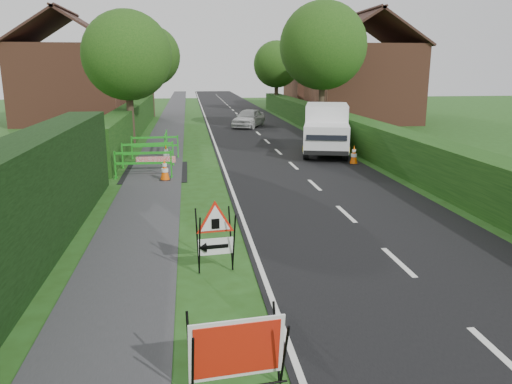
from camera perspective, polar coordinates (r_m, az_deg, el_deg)
ground at (r=9.15m, az=3.70°, el=-11.19°), size 120.00×120.00×0.00m
road_surface at (r=43.48m, az=-2.13°, el=8.85°), size 6.00×90.00×0.02m
footpath at (r=43.30m, az=-9.47°, el=8.65°), size 2.00×90.00×0.02m
hedge_west_far at (r=30.54m, az=-13.91°, el=6.26°), size 1.00×24.00×1.80m
hedge_east at (r=25.75m, az=11.00°, el=5.04°), size 1.20×50.00×1.50m
house_west at (r=39.02m, az=-20.40°, el=11.67°), size 7.50×7.40×7.88m
house_east_a at (r=38.28m, az=11.97°, el=12.20°), size 7.50×7.40×7.88m
house_east_b at (r=51.95m, az=7.82°, el=12.76°), size 7.50×7.40×7.88m
tree_nw at (r=26.28m, az=-14.53°, el=14.85°), size 4.40×4.40×6.70m
tree_ne at (r=31.20m, az=7.67°, el=16.23°), size 5.20×5.20×7.79m
tree_fw at (r=42.22m, az=-12.02°, el=14.96°), size 4.80×4.80×7.24m
tree_fe at (r=46.81m, az=2.37°, el=14.38°), size 4.20×4.20×6.33m
red_rect_sign at (r=6.33m, az=-2.19°, el=-17.65°), size 1.21×0.81×0.98m
triangle_sign at (r=9.58m, az=-4.89°, el=-4.53°), size 0.92×0.92×1.22m
works_van at (r=23.47m, az=8.05°, el=7.23°), size 3.11×5.22×2.24m
traffic_cone_0 at (r=21.11m, az=11.13°, el=4.19°), size 0.38×0.38×0.79m
traffic_cone_1 at (r=23.30m, az=10.00°, el=5.14°), size 0.38×0.38×0.79m
traffic_cone_2 at (r=25.04m, az=8.30°, el=5.81°), size 0.38×0.38×0.79m
traffic_cone_3 at (r=17.97m, az=-10.39°, el=2.53°), size 0.38×0.38×0.79m
traffic_cone_4 at (r=21.21m, az=-10.24°, el=4.27°), size 0.38×0.38×0.79m
ped_barrier_0 at (r=18.48m, az=-12.78°, el=3.48°), size 2.08×0.46×1.00m
ped_barrier_1 at (r=20.64m, az=-12.26°, el=4.58°), size 2.09×0.61×1.00m
ped_barrier_2 at (r=22.55m, az=-11.48°, el=5.40°), size 2.07×0.45×1.00m
ped_barrier_3 at (r=23.65m, az=-10.26°, el=5.84°), size 0.35×2.06×1.00m
redwhite_plank at (r=19.74m, az=-11.31°, el=2.35°), size 1.50×0.06×0.25m
hatchback_car at (r=33.95m, az=-0.83°, el=8.46°), size 2.87×3.94×1.25m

